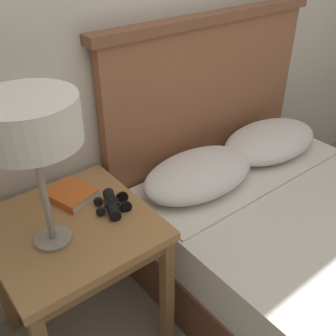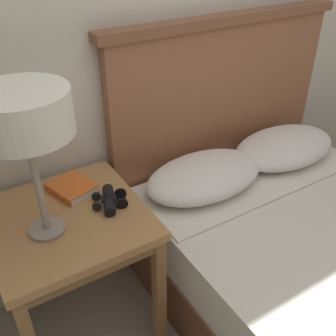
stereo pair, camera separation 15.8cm
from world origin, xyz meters
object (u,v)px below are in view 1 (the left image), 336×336
bed (322,259)px  nightstand (73,241)px  table_lamp (29,124)px  binoculars_pair (112,204)px  book_on_nightstand (71,194)px

bed → nightstand: bearing=150.7°
table_lamp → binoculars_pair: size_ratio=3.26×
nightstand → bed: 1.11m
bed → table_lamp: 1.39m
book_on_nightstand → binoculars_pair: (0.09, -0.17, 0.01)m
table_lamp → book_on_nightstand: bearing=49.3°
bed → table_lamp: (-1.02, 0.48, 0.81)m
book_on_nightstand → binoculars_pair: size_ratio=1.29×
bed → binoculars_pair: bed is taller
nightstand → bed: (0.94, -0.53, -0.27)m
table_lamp → binoculars_pair: table_lamp is taller
table_lamp → book_on_nightstand: (0.16, 0.19, -0.44)m
bed → table_lamp: size_ratio=3.42×
book_on_nightstand → binoculars_pair: bearing=-60.9°
table_lamp → bed: bearing=-25.3°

